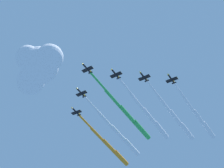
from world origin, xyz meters
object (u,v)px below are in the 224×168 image
jet_port_inner (150,117)px  jet_port_outer (200,118)px  jet_lead (129,116)px  jet_port_mid (177,119)px  jet_starboard_inner (120,135)px  jet_starboard_mid (110,147)px

jet_port_inner → jet_port_outer: size_ratio=1.06×
jet_port_inner → jet_port_outer: bearing=49.3°
jet_lead → jet_port_mid: size_ratio=1.10×
jet_lead → jet_port_outer: jet_lead is taller
jet_starboard_inner → jet_port_mid: size_ratio=1.05×
jet_port_inner → jet_port_outer: (23.88, 27.73, 2.03)m
jet_port_inner → jet_lead: bearing=-138.7°
jet_lead → jet_starboard_mid: jet_lead is taller
jet_lead → jet_port_inner: jet_lead is taller
jet_lead → jet_starboard_inner: 18.26m
jet_port_mid → jet_starboard_mid: 57.25m
jet_lead → jet_port_mid: jet_lead is taller
jet_port_mid → jet_port_inner: bearing=-128.8°
jet_starboard_mid → jet_port_inner: bearing=-3.7°
jet_port_inner → jet_port_mid: (12.20, 15.17, 0.68)m
jet_port_mid → jet_starboard_mid: jet_starboard_mid is taller
jet_port_inner → jet_starboard_inner: size_ratio=0.95×
jet_lead → jet_starboard_mid: size_ratio=1.13×
jet_lead → jet_port_outer: (35.41, 37.88, -0.28)m
jet_port_inner → jet_starboard_inner: bearing=-174.3°
jet_port_outer → jet_port_mid: bearing=-132.9°
jet_lead → jet_port_inner: 15.53m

